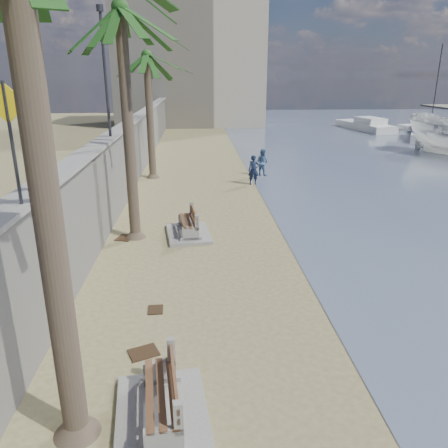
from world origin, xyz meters
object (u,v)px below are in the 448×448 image
yacht_far (364,127)px  sailboat_west (430,127)px  palm_back (147,57)px  yacht_near (427,134)px  bench_far (188,225)px  bench_near (161,400)px  person_a (254,168)px  palm_mid (120,12)px  person_b (262,161)px

yacht_far → sailboat_west: size_ratio=1.00×
palm_back → yacht_far: (22.59, 24.12, -6.75)m
yacht_near → sailboat_west: size_ratio=1.13×
bench_far → yacht_far: (20.23, 34.70, -0.09)m
yacht_far → bench_near: bearing=145.7°
yacht_near → yacht_far: same height
person_a → bench_far: bearing=-113.7°
bench_near → palm_mid: size_ratio=0.29×
palm_mid → yacht_near: 38.97m
palm_back → person_a: palm_back is taller
palm_mid → yacht_far: size_ratio=0.96×
person_a → yacht_near: (20.48, 19.23, -0.63)m
yacht_near → bench_far: bearing=165.3°
bench_near → person_b: person_b is taller
yacht_near → person_b: bearing=157.0°
palm_back → person_b: size_ratio=4.34×
bench_far → yacht_far: 40.17m
bench_far → palm_back: bearing=102.6°
person_a → person_b: bearing=70.7°
palm_back → person_a: size_ratio=4.12×
bench_near → bench_far: 9.94m
sailboat_west → palm_mid: bearing=-131.2°
person_a → yacht_near: size_ratio=0.18×
yacht_far → sailboat_west: (7.96, -0.16, -0.04)m
bench_near → yacht_far: size_ratio=0.28×
palm_back → person_a: 8.88m
person_a → yacht_far: 31.08m
palm_back → yacht_far: 33.73m
bench_far → person_a: person_a is taller
palm_mid → person_a: (5.78, 8.49, -7.14)m
palm_back → person_a: bearing=-19.8°
person_b → yacht_near: (19.61, 16.74, -0.58)m
palm_mid → person_a: bearing=55.7°
person_b → yacht_near: person_b is taller
yacht_far → sailboat_west: bearing=-100.7°
bench_far → palm_mid: (-2.09, -0.10, 7.68)m
bench_far → person_a: size_ratio=1.32×
yacht_near → sailboat_west: (4.02, 6.92, -0.04)m
palm_mid → person_b: bearing=58.8°
person_b → yacht_far: person_b is taller
yacht_far → palm_back: bearing=127.3°
bench_near → yacht_near: size_ratio=0.25×
person_b → palm_mid: bearing=98.7°
bench_near → person_b: size_ratio=1.43×
person_a → person_b: person_a is taller
bench_far → person_b: size_ratio=1.40×
person_b → sailboat_west: sailboat_west is taller
bench_near → person_a: person_a is taller
palm_mid → person_a: palm_mid is taller
bench_far → yacht_near: bearing=48.8°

